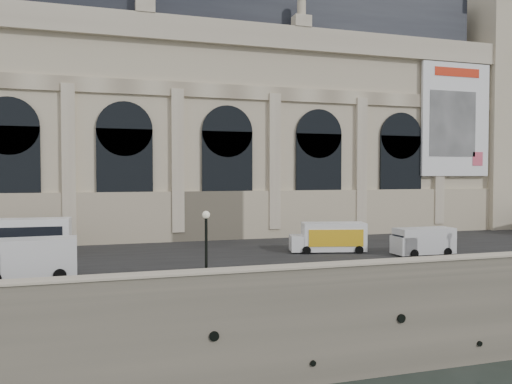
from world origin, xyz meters
TOP-DOWN VIEW (x-y plane):
  - ground at (0.00, 0.00)m, footprint 260.00×260.00m
  - quay at (0.00, 35.00)m, footprint 160.00×70.00m
  - street at (0.00, 14.00)m, footprint 160.00×24.00m
  - parapet at (0.00, 0.60)m, footprint 160.00×1.40m
  - museum at (-5.98, 30.86)m, footprint 69.00×18.70m
  - clock_pavilion at (34.00, 27.93)m, footprint 13.00×14.72m
  - van_b at (-20.78, 6.83)m, footprint 6.01×2.70m
  - van_c at (9.01, 8.00)m, footprint 5.10×2.15m
  - box_truck at (2.46, 11.54)m, footprint 6.65×3.45m
  - lamp_left at (-10.03, 2.04)m, footprint 0.46×0.46m

SIDE VIEW (x-z plane):
  - ground at x=0.00m, z-range 0.00..0.00m
  - quay at x=0.00m, z-range 0.00..6.00m
  - street at x=0.00m, z-range 6.00..6.06m
  - parapet at x=0.00m, z-range 6.01..7.22m
  - van_c at x=9.01m, z-range 6.02..8.29m
  - box_truck at x=2.46m, z-range 6.01..8.57m
  - van_b at x=-20.78m, z-range 6.03..8.65m
  - lamp_left at x=-10.03m, z-range 5.99..10.48m
  - museum at x=-5.98m, z-range 5.17..34.27m
  - clock_pavilion at x=34.00m, z-range 5.07..41.77m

